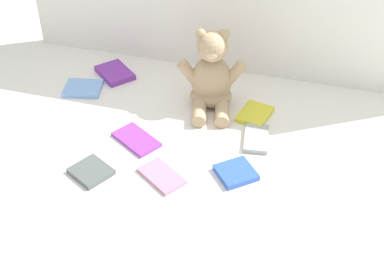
% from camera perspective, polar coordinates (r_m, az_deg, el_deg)
% --- Properties ---
extents(ground_plane, '(3.20, 3.20, 0.00)m').
position_cam_1_polar(ground_plane, '(1.51, 1.27, -0.79)').
color(ground_plane, silver).
extents(teddy_bear, '(0.21, 0.21, 0.26)m').
position_cam_1_polar(teddy_bear, '(1.59, 2.16, 5.48)').
color(teddy_bear, tan).
rests_on(teddy_bear, ground_plane).
extents(book_case_0, '(0.13, 0.13, 0.01)m').
position_cam_1_polar(book_case_0, '(1.41, -11.06, -4.71)').
color(book_case_0, '#4E5653').
rests_on(book_case_0, ground_plane).
extents(book_case_1, '(0.13, 0.13, 0.02)m').
position_cam_1_polar(book_case_1, '(1.38, 4.86, -4.93)').
color(book_case_1, blue).
rests_on(book_case_1, ground_plane).
extents(book_case_2, '(0.16, 0.14, 0.01)m').
position_cam_1_polar(book_case_2, '(1.50, -6.15, -1.26)').
color(book_case_2, purple).
rests_on(book_case_2, ground_plane).
extents(book_case_3, '(0.14, 0.12, 0.01)m').
position_cam_1_polar(book_case_3, '(1.73, -11.91, 4.29)').
color(book_case_3, '#7BA8E5').
rests_on(book_case_3, ground_plane).
extents(book_case_4, '(0.15, 0.13, 0.01)m').
position_cam_1_polar(book_case_4, '(1.37, -3.36, -5.28)').
color(book_case_4, '#BC779A').
rests_on(book_case_4, ground_plane).
extents(book_case_5, '(0.16, 0.16, 0.02)m').
position_cam_1_polar(book_case_5, '(1.79, -8.50, 6.03)').
color(book_case_5, purple).
rests_on(book_case_5, ground_plane).
extents(book_case_6, '(0.08, 0.13, 0.01)m').
position_cam_1_polar(book_case_6, '(1.50, 7.09, -1.17)').
color(book_case_6, '#9BA199').
rests_on(book_case_6, ground_plane).
extents(book_case_7, '(0.11, 0.13, 0.01)m').
position_cam_1_polar(book_case_7, '(1.59, 6.93, 1.51)').
color(book_case_7, yellow).
rests_on(book_case_7, ground_plane).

